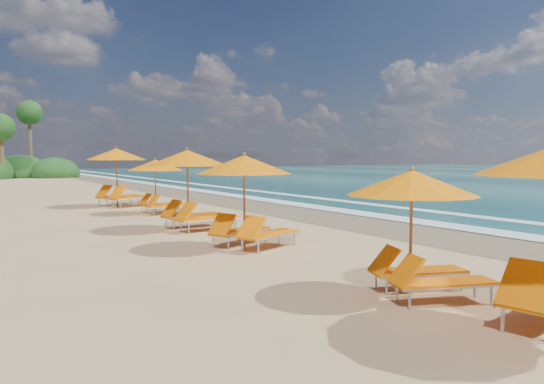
% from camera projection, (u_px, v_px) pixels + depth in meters
% --- Properties ---
extents(ground, '(160.00, 160.00, 0.00)m').
position_uv_depth(ground, '(272.00, 232.00, 15.69)').
color(ground, tan).
rests_on(ground, ground).
extents(wet_sand, '(4.00, 160.00, 0.01)m').
position_uv_depth(wet_sand, '(372.00, 223.00, 17.78)').
color(wet_sand, '#826E4D').
rests_on(wet_sand, ground).
extents(surf_foam, '(4.00, 160.00, 0.01)m').
position_uv_depth(surf_foam, '(427.00, 217.00, 19.19)').
color(surf_foam, white).
rests_on(surf_foam, ground).
extents(station_1, '(2.72, 2.66, 2.12)m').
position_uv_depth(station_1, '(420.00, 224.00, 8.37)').
color(station_1, olive).
rests_on(station_1, ground).
extents(station_2, '(3.08, 3.04, 2.37)m').
position_uv_depth(station_2, '(249.00, 195.00, 12.83)').
color(station_2, olive).
rests_on(station_2, ground).
extents(station_3, '(2.89, 2.71, 2.53)m').
position_uv_depth(station_3, '(193.00, 184.00, 16.02)').
color(station_3, olive).
rests_on(station_3, ground).
extents(station_4, '(2.44, 2.27, 2.19)m').
position_uv_depth(station_4, '(160.00, 183.00, 20.48)').
color(station_4, olive).
rests_on(station_4, ground).
extents(station_5, '(3.44, 3.38, 2.69)m').
position_uv_depth(station_5, '(121.00, 173.00, 23.41)').
color(station_5, olive).
rests_on(station_5, ground).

